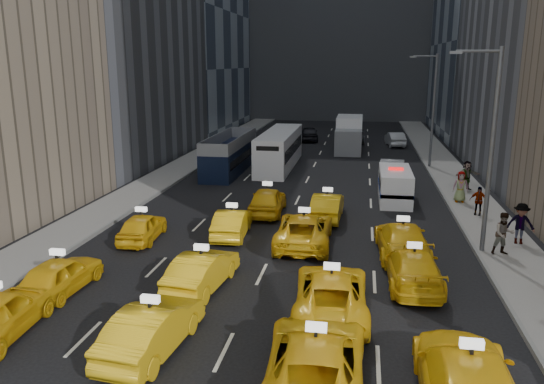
{
  "coord_description": "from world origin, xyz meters",
  "views": [
    {
      "loc": [
        3.77,
        -11.71,
        8.37
      ],
      "look_at": [
        -0.56,
        13.81,
        2.0
      ],
      "focal_mm": 35.0,
      "sensor_mm": 36.0,
      "label": 1
    }
  ],
  "objects_px": {
    "nypd_van": "(395,186)",
    "double_decker": "(230,154)",
    "city_bus": "(280,149)",
    "box_truck": "(349,134)"
  },
  "relations": [
    {
      "from": "nypd_van",
      "to": "double_decker",
      "type": "distance_m",
      "value": 14.2
    },
    {
      "from": "double_decker",
      "to": "city_bus",
      "type": "xyz_separation_m",
      "value": [
        3.54,
        2.51,
        0.03
      ]
    },
    {
      "from": "double_decker",
      "to": "city_bus",
      "type": "bearing_deg",
      "value": 31.94
    },
    {
      "from": "double_decker",
      "to": "nypd_van",
      "type": "bearing_deg",
      "value": -33.85
    },
    {
      "from": "nypd_van",
      "to": "box_truck",
      "type": "bearing_deg",
      "value": 106.63
    },
    {
      "from": "double_decker",
      "to": "box_truck",
      "type": "height_order",
      "value": "box_truck"
    },
    {
      "from": "city_bus",
      "to": "double_decker",
      "type": "bearing_deg",
      "value": -146.04
    },
    {
      "from": "nypd_van",
      "to": "city_bus",
      "type": "xyz_separation_m",
      "value": [
        -8.7,
        9.7,
        0.49
      ]
    },
    {
      "from": "city_bus",
      "to": "box_truck",
      "type": "height_order",
      "value": "box_truck"
    },
    {
      "from": "nypd_van",
      "to": "double_decker",
      "type": "relative_size",
      "value": 0.51
    }
  ]
}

